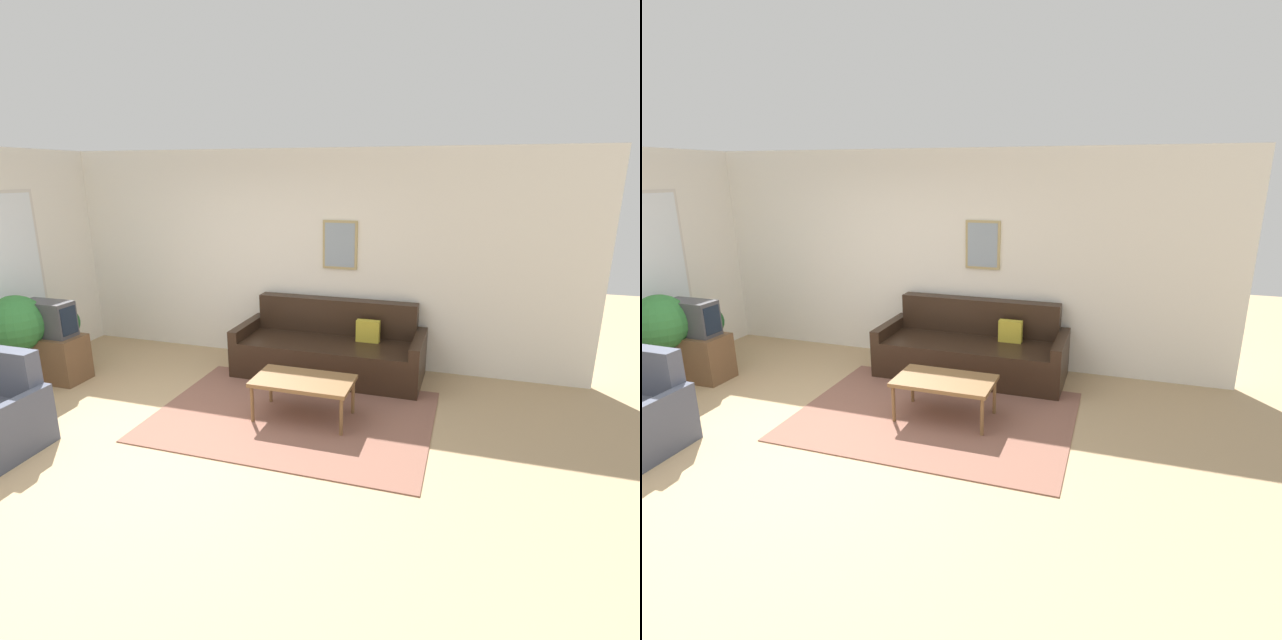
% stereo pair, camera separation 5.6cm
% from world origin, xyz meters
% --- Properties ---
extents(ground_plane, '(16.00, 16.00, 0.00)m').
position_xyz_m(ground_plane, '(0.00, 0.00, 0.00)').
color(ground_plane, tan).
extents(area_rug, '(2.79, 1.98, 0.01)m').
position_xyz_m(area_rug, '(0.93, 1.02, 0.01)').
color(area_rug, brown).
rests_on(area_rug, ground_plane).
extents(wall_back, '(8.00, 0.09, 2.70)m').
position_xyz_m(wall_back, '(0.01, 2.69, 1.35)').
color(wall_back, white).
rests_on(wall_back, ground_plane).
extents(couch, '(2.27, 0.90, 0.89)m').
position_xyz_m(couch, '(0.98, 2.23, 0.30)').
color(couch, black).
rests_on(couch, ground_plane).
extents(coffee_table, '(0.99, 0.55, 0.43)m').
position_xyz_m(coffee_table, '(1.05, 1.00, 0.39)').
color(coffee_table, brown).
rests_on(coffee_table, ground_plane).
extents(tv_stand, '(0.77, 0.41, 0.56)m').
position_xyz_m(tv_stand, '(-2.15, 1.08, 0.28)').
color(tv_stand, brown).
rests_on(tv_stand, ground_plane).
extents(tv, '(0.62, 0.28, 0.42)m').
position_xyz_m(tv, '(-2.15, 1.08, 0.76)').
color(tv, '#424247').
rests_on(tv, tv_stand).
extents(potted_plant_tall, '(0.65, 0.65, 1.07)m').
position_xyz_m(potted_plant_tall, '(-2.38, 0.85, 0.70)').
color(potted_plant_tall, '#935638').
rests_on(potted_plant_tall, ground_plane).
extents(potted_plant_by_window, '(0.44, 0.44, 0.76)m').
position_xyz_m(potted_plant_by_window, '(-2.47, 1.58, 0.45)').
color(potted_plant_by_window, slate).
rests_on(potted_plant_by_window, ground_plane).
extents(potted_plant_small, '(0.38, 0.38, 0.63)m').
position_xyz_m(potted_plant_small, '(-2.33, 1.32, 0.40)').
color(potted_plant_small, '#935638').
rests_on(potted_plant_small, ground_plane).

